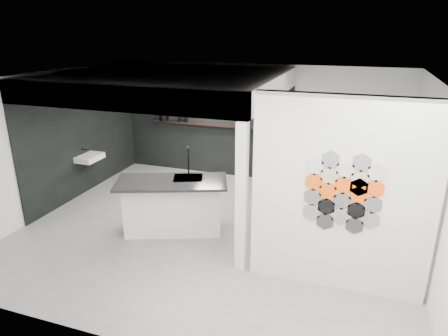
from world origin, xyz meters
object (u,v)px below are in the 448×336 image
glass_bowl (261,126)px  bottle_dark (186,119)px  utensil_cup (180,119)px  wall_basin (90,158)px  kettle (258,125)px  stockpot (164,117)px  kitchen_island (173,205)px  partition_panel (340,197)px  glass_vase (261,125)px

glass_bowl → bottle_dark: bottle_dark is taller
glass_bowl → utensil_cup: 2.12m
wall_basin → kettle: (3.33, 2.07, 0.54)m
kettle → stockpot: bearing=169.6°
kitchen_island → wall_basin: bearing=136.8°
kitchen_island → bottle_dark: bearing=88.6°
partition_panel → utensil_cup: bearing=137.3°
glass_vase → utensil_cup: glass_vase is taller
glass_bowl → utensil_cup: bearing=180.0°
partition_panel → wall_basin: (-5.46, 1.80, -0.55)m
wall_basin → partition_panel: bearing=-18.2°
kettle → utensil_cup: bearing=169.6°
glass_vase → bottle_dark: bottle_dark is taller
kitchen_island → stockpot: 3.67m
glass_bowl → bottle_dark: bearing=180.0°
wall_basin → bottle_dark: bottle_dark is taller
kitchen_island → glass_vase: size_ratio=13.52×
kettle → glass_bowl: 0.06m
kettle → bottle_dark: 1.88m
glass_bowl → glass_vase: (0.00, 0.00, 0.03)m
glass_bowl → kitchen_island: bearing=-105.2°
wall_basin → glass_vase: bearing=31.3°
glass_bowl → glass_vase: glass_vase is taller
bottle_dark → glass_vase: bearing=0.0°
kettle → bottle_dark: bottle_dark is taller
kettle → utensil_cup: size_ratio=1.39×
glass_bowl → wall_basin: bearing=-148.7°
partition_panel → kitchen_island: bearing=165.6°
bottle_dark → utensil_cup: bottle_dark is taller
stockpot → bottle_dark: bearing=0.0°
kettle → glass_bowl: kettle is taller
glass_vase → bottle_dark: 1.94m
partition_panel → bottle_dark: partition_panel is taller
wall_basin → stockpot: (0.82, 2.07, 0.56)m
glass_bowl → partition_panel: bearing=-61.8°
kettle → wall_basin: bearing=-158.6°
kitchen_island → glass_bowl: (0.85, 3.12, 0.84)m
kitchen_island → bottle_dark: size_ratio=11.93×
partition_panel → glass_bowl: (-2.08, 3.87, -0.03)m
kitchen_island → partition_panel: bearing=-35.1°
kitchen_island → kettle: 3.33m
wall_basin → kitchen_island: bearing=-22.5°
stockpot → glass_bowl: size_ratio=1.80×
partition_panel → kettle: (-2.13, 3.87, -0.01)m
kitchen_island → glass_bowl: size_ratio=16.62×
kitchen_island → kettle: bearing=55.0°
bottle_dark → utensil_cup: (-0.18, 0.00, -0.03)m
partition_panel → bottle_dark: size_ratio=15.69×
stockpot → kettle: bearing=0.0°
glass_vase → bottle_dark: bearing=180.0°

